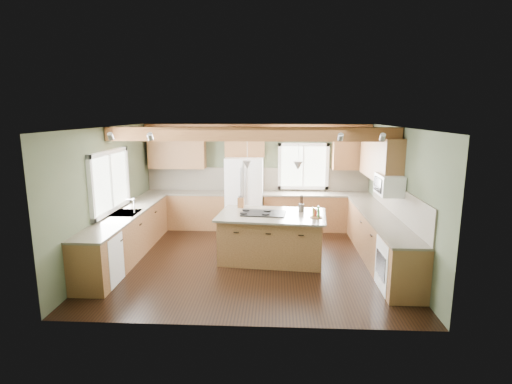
{
  "coord_description": "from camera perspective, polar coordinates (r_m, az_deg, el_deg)",
  "views": [
    {
      "loc": [
        0.47,
        -7.47,
        2.87
      ],
      "look_at": [
        0.08,
        0.3,
        1.32
      ],
      "focal_mm": 28.0,
      "sensor_mm": 36.0,
      "label": 1
    }
  ],
  "objects": [
    {
      "name": "island",
      "position": [
        7.95,
        2.27,
        -6.5
      ],
      "size": [
        2.06,
        1.38,
        0.88
      ],
      "primitive_type": "cube",
      "rotation": [
        0.0,
        0.0,
        -0.1
      ],
      "color": "brown",
      "rests_on": "floor"
    },
    {
      "name": "wall_back",
      "position": [
        10.11,
        0.2,
        2.36
      ],
      "size": [
        5.6,
        0.0,
        5.6
      ],
      "primitive_type": "plane",
      "rotation": [
        1.57,
        0.0,
        0.0
      ],
      "color": "#444E37",
      "rests_on": "ground"
    },
    {
      "name": "base_cab_right",
      "position": [
        8.16,
        17.27,
        -6.55
      ],
      "size": [
        0.6,
        3.7,
        0.88
      ],
      "primitive_type": "cube",
      "color": "brown",
      "rests_on": "floor"
    },
    {
      "name": "refrigerator",
      "position": [
        9.82,
        -1.65,
        -0.28
      ],
      "size": [
        0.9,
        0.74,
        1.8
      ],
      "primitive_type": "cube",
      "color": "white",
      "rests_on": "floor"
    },
    {
      "name": "base_cab_back_right",
      "position": [
        10.03,
        8.66,
        -2.86
      ],
      "size": [
        2.62,
        0.6,
        0.88
      ],
      "primitive_type": "cube",
      "color": "brown",
      "rests_on": "floor"
    },
    {
      "name": "dishwasher",
      "position": [
        7.31,
        -21.46,
        -9.02
      ],
      "size": [
        0.6,
        0.6,
        0.84
      ],
      "primitive_type": "cube",
      "color": "white",
      "rests_on": "floor"
    },
    {
      "name": "backsplash_right",
      "position": [
        8.04,
        19.56,
        -1.28
      ],
      "size": [
        0.03,
        3.7,
        0.58
      ],
      "primitive_type": "cube",
      "color": "brown",
      "rests_on": "wall_right"
    },
    {
      "name": "pendant_right",
      "position": [
        7.6,
        6.02,
        3.75
      ],
      "size": [
        0.18,
        0.18,
        0.16
      ],
      "primitive_type": "cone",
      "rotation": [
        3.14,
        0.0,
        0.0
      ],
      "color": "#B2B2B7",
      "rests_on": "ceiling"
    },
    {
      "name": "microwave",
      "position": [
        7.83,
        18.49,
        1.0
      ],
      "size": [
        0.4,
        0.7,
        0.38
      ],
      "primitive_type": "cube",
      "color": "white",
      "rests_on": "wall_right"
    },
    {
      "name": "wall_left",
      "position": [
        8.31,
        -20.34,
        -0.31
      ],
      "size": [
        0.0,
        5.0,
        5.0
      ],
      "primitive_type": "plane",
      "rotation": [
        1.57,
        0.0,
        1.57
      ],
      "color": "#444E37",
      "rests_on": "ground"
    },
    {
      "name": "base_cab_left",
      "position": [
        8.45,
        -17.93,
        -5.99
      ],
      "size": [
        0.6,
        3.7,
        0.88
      ],
      "primitive_type": "cube",
      "color": "brown",
      "rests_on": "floor"
    },
    {
      "name": "ceiling",
      "position": [
        7.49,
        -0.71,
        9.23
      ],
      "size": [
        5.6,
        5.6,
        0.0
      ],
      "primitive_type": "plane",
      "rotation": [
        3.14,
        0.0,
        0.0
      ],
      "color": "silver",
      "rests_on": "wall_back"
    },
    {
      "name": "window_left",
      "position": [
        8.3,
        -20.2,
        1.45
      ],
      "size": [
        0.04,
        1.6,
        1.05
      ],
      "primitive_type": "cube",
      "color": "white",
      "rests_on": "wall_left"
    },
    {
      "name": "sink",
      "position": [
        8.32,
        -18.12,
        -2.93
      ],
      "size": [
        0.5,
        0.65,
        0.03
      ],
      "primitive_type": "cube",
      "color": "#262628",
      "rests_on": "counter_left"
    },
    {
      "name": "upper_cab_over_fridge",
      "position": [
        9.85,
        -1.6,
        7.1
      ],
      "size": [
        0.96,
        0.35,
        0.7
      ],
      "primitive_type": "cube",
      "color": "brown",
      "rests_on": "wall_back"
    },
    {
      "name": "upper_cab_back_left",
      "position": [
        10.14,
        -11.21,
        5.88
      ],
      "size": [
        1.4,
        0.35,
        0.9
      ],
      "primitive_type": "cube",
      "color": "brown",
      "rests_on": "wall_back"
    },
    {
      "name": "backsplash_back",
      "position": [
        10.11,
        0.2,
        1.84
      ],
      "size": [
        5.58,
        0.03,
        0.58
      ],
      "primitive_type": "cube",
      "color": "brown",
      "rests_on": "wall_back"
    },
    {
      "name": "faucet",
      "position": [
        8.23,
        -17.01,
        -1.99
      ],
      "size": [
        0.02,
        0.02,
        0.28
      ],
      "primitive_type": "cylinder",
      "color": "#B2B2B7",
      "rests_on": "sink"
    },
    {
      "name": "upper_cab_back_corner",
      "position": [
        10.01,
        13.49,
        5.71
      ],
      "size": [
        0.9,
        0.35,
        0.9
      ],
      "primitive_type": "cube",
      "color": "brown",
      "rests_on": "wall_back"
    },
    {
      "name": "island_top",
      "position": [
        7.83,
        2.3,
        -3.29
      ],
      "size": [
        2.2,
        1.52,
        0.04
      ],
      "primitive_type": "cube",
      "rotation": [
        0.0,
        0.0,
        -0.1
      ],
      "color": "#4C4438",
      "rests_on": "island"
    },
    {
      "name": "floor",
      "position": [
        8.02,
        -0.66,
        -9.68
      ],
      "size": [
        5.6,
        5.6,
        0.0
      ],
      "primitive_type": "plane",
      "color": "black",
      "rests_on": "ground"
    },
    {
      "name": "soffit_trim",
      "position": [
        9.89,
        0.18,
        9.38
      ],
      "size": [
        5.55,
        0.2,
        0.1
      ],
      "primitive_type": "cube",
      "color": "brown",
      "rests_on": "ceiling"
    },
    {
      "name": "base_cab_back_left",
      "position": [
        10.23,
        -9.96,
        -2.62
      ],
      "size": [
        2.02,
        0.6,
        0.88
      ],
      "primitive_type": "cube",
      "color": "brown",
      "rests_on": "floor"
    },
    {
      "name": "pendant_left",
      "position": [
        7.71,
        -1.26,
        3.91
      ],
      "size": [
        0.18,
        0.18,
        0.16
      ],
      "primitive_type": "cone",
      "rotation": [
        3.14,
        0.0,
        0.0
      ],
      "color": "#B2B2B7",
      "rests_on": "ceiling"
    },
    {
      "name": "counter_back_left",
      "position": [
        10.13,
        -10.05,
        -0.1
      ],
      "size": [
        2.06,
        0.64,
        0.04
      ],
      "primitive_type": "cube",
      "color": "#4C4438",
      "rests_on": "base_cab_back_left"
    },
    {
      "name": "window_back",
      "position": [
        10.06,
        6.76,
        3.68
      ],
      "size": [
        1.1,
        0.04,
        1.0
      ],
      "primitive_type": "cube",
      "color": "white",
      "rests_on": "wall_back"
    },
    {
      "name": "oven",
      "position": [
        6.98,
        19.81,
        -9.86
      ],
      "size": [
        0.6,
        0.72,
        0.84
      ],
      "primitive_type": "cube",
      "color": "white",
      "rests_on": "floor"
    },
    {
      "name": "upper_cab_right",
      "position": [
        8.7,
        17.29,
        4.71
      ],
      "size": [
        0.35,
        2.2,
        0.9
      ],
      "primitive_type": "cube",
      "color": "brown",
      "rests_on": "wall_right"
    },
    {
      "name": "ceiling_beam",
      "position": [
        7.6,
        -0.66,
        8.28
      ],
      "size": [
        5.55,
        0.26,
        0.26
      ],
      "primitive_type": "cube",
      "color": "brown",
      "rests_on": "ceiling"
    },
    {
      "name": "bottle_tray",
      "position": [
        7.6,
        8.59,
        -2.86
      ],
      "size": [
        0.24,
        0.24,
        0.22
      ],
      "primitive_type": null,
      "rotation": [
        0.0,
        0.0,
        -0.04
      ],
      "color": "brown",
      "rests_on": "island_top"
    },
    {
      "name": "utensil_crock",
      "position": [
        8.04,
        6.49,
        -2.25
      ],
      "size": [
        0.14,
        0.14,
        0.15
      ],
      "primitive_type": "cylinder",
      "rotation": [
        0.0,
        0.0,
        -0.18
      ],
      "color": "#3D3730",
      "rests_on": "island_top"
    },
    {
      "name": "counter_left",
      "position": [
        8.33,
        -18.12,
        -2.97
      ],
      "size": [
        0.64,
        3.74,
        0.04
      ],
      "primitive_type": "cube",
      "color": "#4C4438",
      "rests_on": "base_cab_left"
    },
    {
      "name": "counter_right",
      "position": [
        8.04,
        17.47,
        -3.43
      ],
      "size": [
        0.64,
        3.74,
        0.04
      ],
      "primitive_type": "cube",
      "color": "#4C4438",
      "rests_on": "base_cab_right"
    },
    {
      "name": "wall_right",
      "position": [
        7.98,
        19.81,
        -0.72
      ],
      "size": [
        0.0,
        5.0,
        5.0
      ],
      "primitive_type": "plane",
      "rotation": [
        1.57,
        0.0,
        -1.57
      ],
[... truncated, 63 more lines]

